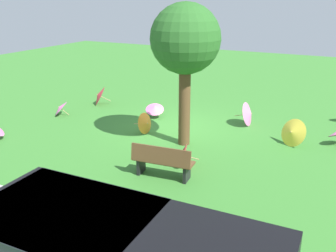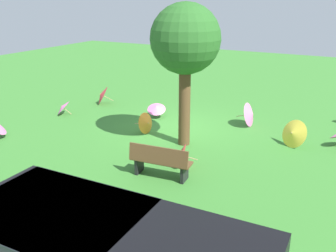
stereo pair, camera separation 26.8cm
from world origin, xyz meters
The scene contains 10 objects.
ground centered at (0.00, 0.00, 0.00)m, with size 40.00×40.00×0.00m, color #387A2D.
park_bench centered at (-1.16, 3.51, 0.47)m, with size 1.64×0.63×0.90m.
shade_tree centered at (-0.67, 1.11, 3.21)m, with size 2.08×2.08×4.32m.
parasol_red_0 centered at (-1.30, 2.64, 0.34)m, with size 0.67×0.70×0.67m.
parasol_pink_2 centered at (4.89, 0.57, 0.31)m, with size 0.84×0.89×0.60m.
parasol_pink_3 centered at (-2.03, -1.56, 0.44)m, with size 0.74×0.88×0.88m.
parasol_orange_1 centered at (0.86, 0.84, 0.37)m, with size 0.68×0.75×0.74m.
parasol_pink_6 centered at (1.45, -0.83, 0.39)m, with size 0.93×0.93×0.62m.
parasol_red_1 centered at (4.46, -1.36, 0.41)m, with size 0.93×1.01×0.82m.
parasol_yellow_0 centered at (-3.74, -0.28, 0.44)m, with size 1.00×0.93×0.88m.
Camera 2 is at (-5.50, 11.21, 4.50)m, focal length 40.51 mm.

